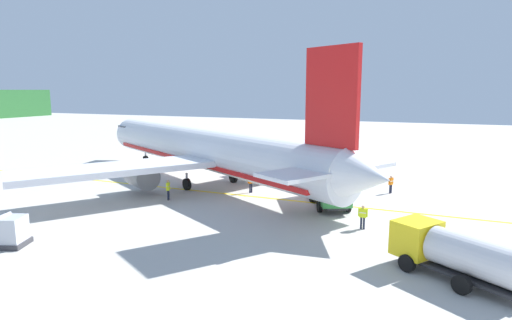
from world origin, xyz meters
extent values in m
cylinder|color=silver|center=(28.42, 21.19, 3.50)|extent=(21.10, 33.17, 3.80)
cone|color=silver|center=(37.91, 37.88, 3.50)|extent=(4.32, 3.87, 3.61)
cone|color=silver|center=(18.73, 4.15, 3.90)|extent=(4.39, 4.38, 3.23)
cube|color=#192333|center=(36.82, 35.96, 4.36)|extent=(3.99, 3.68, 0.60)
cube|color=silver|center=(19.49, 23.97, 2.83)|extent=(15.80, 13.22, 0.50)
cylinder|color=slate|center=(22.76, 24.18, 1.63)|extent=(3.49, 3.87, 2.20)
cube|color=silver|center=(35.38, 14.93, 2.83)|extent=(16.58, 10.81, 0.50)
cylinder|color=slate|center=(33.88, 17.85, 1.63)|extent=(3.49, 3.87, 2.20)
cube|color=red|center=(20.26, 6.84, 8.65)|extent=(2.49, 4.00, 6.50)
cube|color=silver|center=(20.26, 6.84, 3.90)|extent=(10.62, 7.92, 0.24)
cube|color=red|center=(28.42, 21.19, 2.46)|extent=(19.15, 29.95, 0.36)
cylinder|color=black|center=(35.18, 33.08, 0.55)|extent=(0.85, 1.13, 1.10)
cylinder|color=gray|center=(35.18, 33.08, 1.35)|extent=(0.20, 0.20, 0.50)
cylinder|color=black|center=(25.42, 21.17, 0.55)|extent=(0.85, 1.13, 1.10)
cylinder|color=gray|center=(25.42, 21.17, 1.35)|extent=(0.20, 0.20, 0.50)
cylinder|color=black|center=(29.94, 18.60, 0.55)|extent=(0.85, 1.13, 1.10)
cylinder|color=gray|center=(29.94, 18.60, 1.35)|extent=(0.20, 0.20, 0.50)
cube|color=#338C3F|center=(23.28, 7.02, 1.50)|extent=(2.59, 2.77, 1.80)
cube|color=#192333|center=(22.51, 6.64, 1.86)|extent=(0.89, 1.69, 0.94)
cube|color=white|center=(26.23, 8.48, 1.71)|extent=(5.26, 4.09, 2.21)
cube|color=#262628|center=(25.42, 8.08, 0.52)|extent=(6.58, 4.30, 0.16)
cylinder|color=black|center=(24.03, 6.16, 0.45)|extent=(0.93, 0.65, 0.90)
cylinder|color=black|center=(23.06, 8.14, 0.45)|extent=(0.93, 0.65, 0.90)
cylinder|color=black|center=(26.71, 7.49, 0.45)|extent=(0.93, 0.65, 0.90)
cylinder|color=black|center=(25.74, 9.46, 0.45)|extent=(0.93, 0.65, 0.90)
cube|color=yellow|center=(15.49, 1.11, 1.50)|extent=(2.83, 2.72, 1.80)
cube|color=#192333|center=(15.96, 1.82, 1.86)|extent=(1.58, 1.09, 0.94)
cylinder|color=silver|center=(13.72, -1.55, 1.50)|extent=(3.91, 4.62, 1.80)
cube|color=#262628|center=(14.22, -0.80, 0.52)|extent=(4.82, 6.17, 0.16)
cylinder|color=black|center=(14.41, 1.47, 0.45)|extent=(0.73, 0.90, 0.90)
cylinder|color=black|center=(16.24, 0.25, 0.45)|extent=(0.73, 0.90, 0.90)
cylinder|color=black|center=(12.81, -0.94, 0.45)|extent=(0.73, 0.90, 0.90)
cylinder|color=black|center=(14.64, -2.16, 0.45)|extent=(0.73, 0.90, 0.90)
cube|color=#338C3F|center=(36.04, 9.15, 1.50)|extent=(2.75, 2.55, 1.80)
cube|color=#192333|center=(36.39, 8.38, 1.86)|extent=(1.72, 0.83, 0.94)
cube|color=white|center=(34.74, 12.03, 1.59)|extent=(3.86, 5.01, 1.99)
cube|color=#262628|center=(35.11, 11.21, 0.52)|extent=(4.00, 6.38, 0.16)
cylinder|color=black|center=(36.92, 9.88, 0.45)|extent=(0.63, 0.94, 0.90)
cylinder|color=black|center=(34.91, 8.97, 0.45)|extent=(0.63, 0.94, 0.90)
cylinder|color=black|center=(35.75, 12.48, 0.45)|extent=(0.63, 0.94, 0.90)
cylinder|color=black|center=(33.74, 11.57, 0.45)|extent=(0.63, 0.94, 0.90)
cube|color=#333338|center=(9.28, 23.22, 0.15)|extent=(2.14, 2.14, 0.30)
cube|color=#B2B7C1|center=(9.28, 23.22, 1.04)|extent=(1.88, 1.88, 1.48)
cube|color=#B2B7C1|center=(9.10, 23.70, 1.63)|extent=(1.59, 1.09, 0.55)
cylinder|color=#191E33|center=(21.86, 20.75, 0.42)|extent=(0.14, 0.14, 0.85)
cylinder|color=#191E33|center=(21.69, 20.69, 0.42)|extent=(0.14, 0.14, 0.85)
cube|color=#CCE519|center=(21.77, 20.72, 1.16)|extent=(0.49, 0.35, 0.64)
cube|color=silver|center=(21.77, 20.72, 1.20)|extent=(0.50, 0.36, 0.06)
sphere|color=tan|center=(21.77, 20.72, 1.60)|extent=(0.23, 0.23, 0.23)
cylinder|color=#CCE519|center=(22.03, 20.81, 1.20)|extent=(0.09, 0.09, 0.60)
cylinder|color=#CCE519|center=(21.52, 20.64, 1.20)|extent=(0.09, 0.09, 0.60)
cylinder|color=#191E33|center=(26.81, 15.29, 0.44)|extent=(0.14, 0.14, 0.88)
cylinder|color=#191E33|center=(26.66, 15.38, 0.44)|extent=(0.14, 0.14, 0.88)
cube|color=orange|center=(26.73, 15.33, 1.20)|extent=(0.49, 0.42, 0.66)
cube|color=silver|center=(26.73, 15.33, 1.24)|extent=(0.50, 0.43, 0.06)
sphere|color=tan|center=(26.73, 15.33, 1.65)|extent=(0.24, 0.24, 0.24)
cylinder|color=orange|center=(26.96, 15.19, 1.24)|extent=(0.09, 0.09, 0.62)
cylinder|color=orange|center=(26.51, 15.48, 1.24)|extent=(0.09, 0.09, 0.62)
cylinder|color=#191E33|center=(31.36, 3.68, 0.40)|extent=(0.14, 0.14, 0.80)
cylinder|color=#191E33|center=(31.20, 3.76, 0.40)|extent=(0.14, 0.14, 0.80)
cube|color=orange|center=(31.28, 3.72, 1.10)|extent=(0.49, 0.40, 0.60)
cube|color=silver|center=(31.28, 3.72, 1.13)|extent=(0.51, 0.42, 0.06)
sphere|color=tan|center=(31.28, 3.72, 1.50)|extent=(0.22, 0.22, 0.22)
cylinder|color=orange|center=(31.52, 3.59, 1.13)|extent=(0.09, 0.09, 0.57)
cylinder|color=orange|center=(31.05, 3.85, 1.13)|extent=(0.09, 0.09, 0.57)
cylinder|color=#191E33|center=(20.32, 4.46, 0.40)|extent=(0.14, 0.14, 0.81)
cylinder|color=#191E33|center=(20.33, 4.64, 0.40)|extent=(0.14, 0.14, 0.81)
cube|color=#CCE519|center=(20.33, 4.55, 1.11)|extent=(0.23, 0.45, 0.60)
cube|color=silver|center=(20.33, 4.55, 1.14)|extent=(0.24, 0.46, 0.06)
sphere|color=tan|center=(20.33, 4.55, 1.52)|extent=(0.22, 0.22, 0.22)
cylinder|color=#CCE519|center=(20.32, 4.28, 1.14)|extent=(0.09, 0.09, 0.57)
cylinder|color=#CCE519|center=(20.34, 4.82, 1.14)|extent=(0.09, 0.09, 0.57)
cube|color=yellow|center=(25.53, 16.19, 0.01)|extent=(0.30, 60.00, 0.01)
camera|label=1|loc=(-7.18, 0.82, 9.09)|focal=29.62mm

